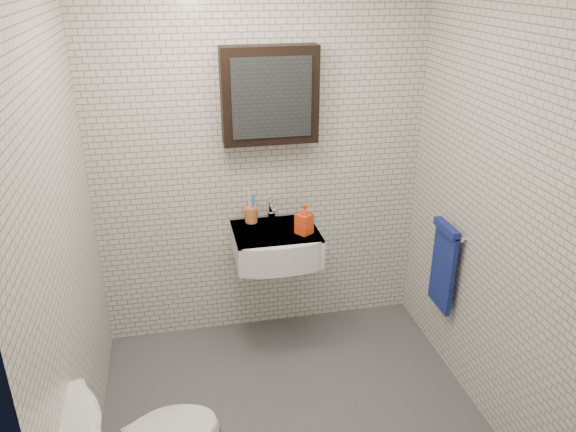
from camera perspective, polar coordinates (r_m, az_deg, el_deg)
The scene contains 8 objects.
ground at distance 3.51m, azimuth 0.52°, elevation -19.62°, with size 2.20×2.00×0.01m, color #505358.
room_shell at distance 2.72m, azimuth 0.63°, elevation 3.30°, with size 2.22×2.02×2.51m.
washbasin at distance 3.67m, azimuth -1.13°, elevation -3.06°, with size 0.55×0.50×0.20m.
faucet at distance 3.78m, azimuth -1.72°, elevation 0.45°, with size 0.06×0.20×0.15m.
mirror_cabinet at distance 3.53m, azimuth -1.86°, elevation 12.13°, with size 0.60×0.15×0.60m.
towel_rail at distance 3.67m, azimuth 15.54°, elevation -4.60°, with size 0.09×0.30×0.58m.
toothbrush_cup at distance 3.77m, azimuth -3.76°, elevation 0.20°, with size 0.10×0.10×0.23m.
soap_bottle at distance 3.59m, azimuth 1.66°, elevation -0.29°, with size 0.09×0.09×0.20m, color #E44718.
Camera 1 is at (-0.55, -2.48, 2.43)m, focal length 35.00 mm.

